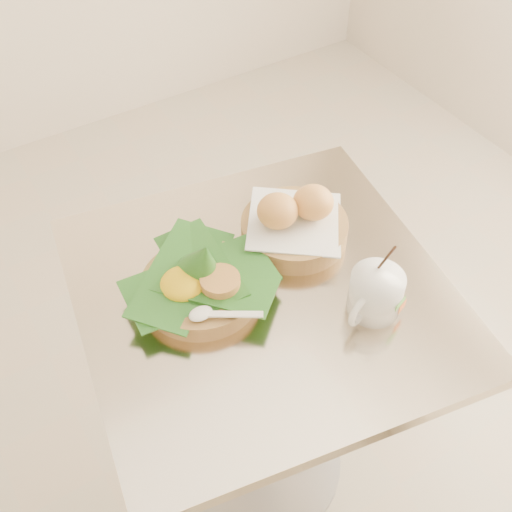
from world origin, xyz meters
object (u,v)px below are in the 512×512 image
rice_basket (200,282)px  coffee_mug (375,293)px  bread_basket (295,222)px  cafe_table (262,355)px

rice_basket → coffee_mug: 0.33m
rice_basket → coffee_mug: size_ratio=1.65×
bread_basket → coffee_mug: 0.24m
bread_basket → coffee_mug: size_ratio=1.52×
bread_basket → coffee_mug: bearing=-85.7°
bread_basket → coffee_mug: (0.02, -0.24, 0.01)m
cafe_table → bread_basket: bearing=34.2°
rice_basket → bread_basket: size_ratio=1.08×
cafe_table → rice_basket: rice_basket is taller
cafe_table → coffee_mug: 0.34m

